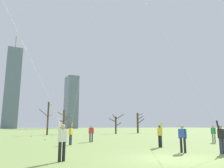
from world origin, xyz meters
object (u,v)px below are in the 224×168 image
Objects in this scene: bystander_far_off_by_trees at (91,133)px; bare_tree_right_of_center at (64,121)px; kite_flyer_foreground_left_blue at (170,116)px; kite_flyer_far_back_yellow at (80,79)px; bystander_strolling_midfield at (183,137)px; kite_flyer_foreground_right_purple at (47,106)px; bare_tree_far_right_edge at (138,122)px; kite_flyer_midfield_center_orange at (197,96)px; bare_tree_left_of_center at (116,123)px; bystander_watching_nearby at (213,133)px; bare_tree_rightmost at (48,117)px.

bare_tree_right_of_center reaches higher than bystander_far_off_by_trees.
kite_flyer_foreground_left_blue is at bearing -74.80° from bystander_far_off_by_trees.
kite_flyer_far_back_yellow is 14.12× the size of bystander_strolling_midfield.
kite_flyer_far_back_yellow is 11.45m from kite_flyer_foreground_right_purple.
kite_flyer_foreground_right_purple is at bearing -129.78° from bare_tree_far_right_edge.
kite_flyer_foreground_right_purple is (-7.71, 1.42, -0.78)m from kite_flyer_midfield_center_orange.
bystander_strolling_midfield is at bearing -82.12° from bystander_far_off_by_trees.
kite_flyer_foreground_right_purple is 12.73m from bystander_far_off_by_trees.
kite_flyer_foreground_right_purple is at bearing -116.54° from kite_flyer_far_back_yellow.
bare_tree_far_right_edge is at bearing 13.11° from bare_tree_left_of_center.
kite_flyer_foreground_left_blue reaches higher than bare_tree_left_of_center.
bystander_far_off_by_trees is 29.48m from bare_tree_far_right_edge.
kite_flyer_far_back_yellow reaches higher than bystander_strolling_midfield.
kite_flyer_midfield_center_orange reaches higher than bare_tree_far_right_edge.
bystander_watching_nearby is at bearing -98.15° from bare_tree_left_of_center.
kite_flyer_far_back_yellow reaches higher than bare_tree_right_of_center.
kite_flyer_midfield_center_orange is (-1.21, -3.53, 0.91)m from kite_flyer_foreground_left_blue.
bare_tree_left_of_center is at bearing 1.00° from bare_tree_rightmost.
bystander_watching_nearby is (7.58, 2.49, -1.34)m from kite_flyer_foreground_left_blue.
kite_flyer_foreground_right_purple reaches higher than bare_tree_far_right_edge.
bare_tree_right_of_center is (1.19, 31.53, 0.26)m from kite_flyer_foreground_left_blue.
kite_flyer_far_back_yellow reaches higher than kite_flyer_foreground_left_blue.
bare_tree_right_of_center reaches higher than bare_tree_left_of_center.
kite_flyer_far_back_yellow reaches higher than kite_flyer_foreground_right_purple.
bystander_far_off_by_trees is 24.13m from bare_tree_left_of_center.
bare_tree_left_of_center reaches higher than bystander_far_off_by_trees.
kite_flyer_far_back_yellow is at bearing 156.21° from bystander_watching_nearby.
bystander_strolling_midfield is at bearing -111.79° from bare_tree_left_of_center.
bare_tree_left_of_center is at bearing 68.38° from kite_flyer_foreground_left_blue.
bare_tree_left_of_center is (10.12, -2.99, -0.36)m from bare_tree_right_of_center.
kite_flyer_foreground_right_purple is 2.91× the size of bare_tree_left_of_center.
bare_tree_rightmost is 1.43× the size of bare_tree_left_of_center.
kite_flyer_foreground_right_purple is 7.31× the size of bystander_far_off_by_trees.
bare_tree_far_right_edge reaches higher than bystander_strolling_midfield.
bystander_watching_nearby is 0.40× the size of bare_tree_left_of_center.
bare_tree_rightmost is at bearing 90.78° from bystander_far_off_by_trees.
kite_flyer_far_back_yellow reaches higher than bystander_far_off_by_trees.
kite_flyer_foreground_left_blue reaches higher than kite_flyer_foreground_right_purple.
bare_tree_left_of_center is at bearing -166.89° from bare_tree_far_right_edge.
bare_tree_far_right_edge reaches higher than bystander_watching_nearby.
bare_tree_rightmost reaches higher than bystander_far_off_by_trees.
bystander_far_off_by_trees is (-2.36, 8.69, -1.34)m from kite_flyer_foreground_left_blue.
kite_flyer_midfield_center_orange is at bearing -108.85° from kite_flyer_foreground_left_blue.
bystander_watching_nearby is at bearing 27.75° from bystander_strolling_midfield.
bare_tree_right_of_center is (2.08, 33.50, 1.60)m from bystander_strolling_midfield.
bare_tree_left_of_center is at bearing 81.85° from bystander_watching_nearby.
kite_flyer_foreground_left_blue is 1.12× the size of kite_flyer_foreground_right_purple.
bare_tree_left_of_center is (15.37, 20.92, -3.81)m from kite_flyer_far_back_yellow.
bare_tree_rightmost is (-0.27, 19.61, 2.17)m from bystander_far_off_by_trees.
bystander_watching_nearby is 0.36× the size of bare_tree_far_right_edge.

